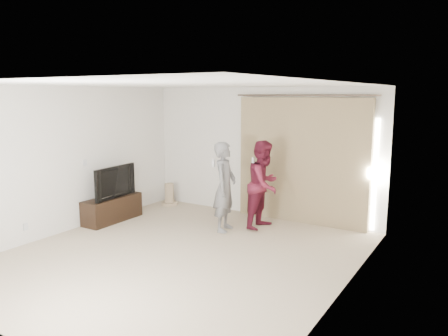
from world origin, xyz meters
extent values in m
plane|color=#C2AD91|center=(0.00, 0.00, 0.00)|extent=(5.50, 5.50, 0.00)
cube|color=silver|center=(0.00, 2.75, 1.30)|extent=(5.00, 0.04, 2.60)
cube|color=silver|center=(-2.50, 0.00, 1.30)|extent=(0.04, 5.50, 2.60)
cube|color=silver|center=(-2.48, 0.40, 1.20)|extent=(0.02, 0.08, 0.12)
cube|color=silver|center=(-2.48, -0.90, 0.30)|extent=(0.02, 0.08, 0.12)
cube|color=white|center=(0.00, 0.00, 2.60)|extent=(5.00, 5.50, 0.01)
cube|color=tan|center=(0.90, 2.68, 1.20)|extent=(2.60, 0.10, 2.40)
cylinder|color=brown|center=(0.90, 2.68, 2.44)|extent=(2.80, 0.03, 0.03)
cube|color=white|center=(2.26, 2.72, 1.05)|extent=(0.08, 0.04, 2.00)
cube|color=black|center=(-2.27, 0.82, 0.24)|extent=(0.43, 1.24, 0.48)
imported|color=black|center=(-2.27, 0.82, 0.79)|extent=(0.21, 1.08, 0.62)
cylinder|color=tan|center=(-2.10, 2.40, 0.03)|extent=(0.36, 0.36, 0.06)
cylinder|color=tan|center=(-2.10, 2.40, 0.27)|extent=(0.20, 0.20, 0.43)
imported|color=slate|center=(-0.07, 1.47, 0.81)|extent=(0.51, 0.67, 1.62)
cube|color=silver|center=(-0.25, 1.37, 1.25)|extent=(0.04, 0.04, 0.14)
cube|color=silver|center=(-0.25, 1.59, 1.14)|extent=(0.05, 0.05, 0.09)
imported|color=maroon|center=(0.45, 2.00, 0.82)|extent=(0.65, 0.82, 1.63)
cube|color=silver|center=(0.27, 1.90, 1.25)|extent=(0.04, 0.04, 0.14)
cube|color=silver|center=(0.27, 2.12, 1.14)|extent=(0.05, 0.05, 0.09)
camera|label=1|loc=(3.94, -5.10, 2.47)|focal=35.00mm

